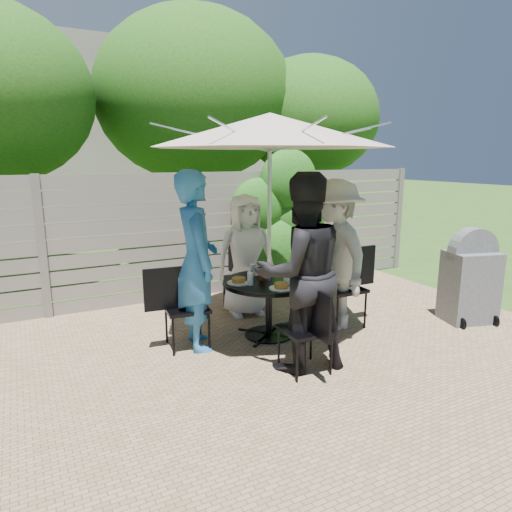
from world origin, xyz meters
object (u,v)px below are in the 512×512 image
chair_back (243,291)px  umbrella (270,131)px  chair_left (186,324)px  chair_right (342,303)px  plate_left (239,281)px  patio_table (269,298)px  chair_front (305,347)px  plate_right (298,276)px  plate_front (281,287)px  bbq_grill (470,280)px  glass_back (253,270)px  person_right (334,256)px  coffee_cup (270,270)px  glass_front (287,279)px  person_front (301,274)px  plate_back (258,271)px  glass_left (250,279)px  person_left (196,261)px  syrup_jug (262,273)px

chair_back → umbrella: bearing=-7.5°
chair_left → chair_right: size_ratio=0.94×
chair_back → plate_left: (-0.49, -0.91, 0.42)m
patio_table → plate_left: plate_left is taller
chair_right → chair_front: bearing=38.6°
chair_back → chair_front: 1.93m
plate_right → chair_right: bearing=-7.7°
patio_table → plate_right: bearing=-7.8°
chair_back → plate_front: (-0.18, -1.31, 0.42)m
chair_back → bbq_grill: (2.33, -1.69, 0.27)m
chair_back → glass_back: 0.85m
chair_back → person_right: 1.42m
coffee_cup → bbq_grill: size_ratio=0.10×
glass_front → person_front: bearing=-108.3°
umbrella → plate_left: umbrella is taller
chair_front → bbq_grill: size_ratio=0.73×
chair_back → glass_back: size_ratio=6.66×
chair_left → coffee_cup: 1.18m
plate_back → person_right: bearing=-31.3°
umbrella → chair_right: umbrella is taller
chair_back → chair_left: bearing=-52.5°
glass_front → person_right: bearing=11.9°
chair_right → glass_back: 1.19m
chair_front → glass_left: size_ratio=6.33×
patio_table → glass_back: (-0.07, 0.27, 0.28)m
patio_table → chair_front: bearing=-97.8°
glass_back → person_left: bearing=-168.1°
chair_left → plate_left: (0.60, -0.08, 0.43)m
person_front → syrup_jug: bearing=-86.1°
umbrella → glass_back: (-0.07, 0.27, -1.57)m
person_front → person_left: bearing=-45.0°
person_right → glass_left: size_ratio=12.90×
coffee_cup → umbrella: bearing=-122.3°
chair_left → bbq_grill: bbq_grill is taller
chair_left → glass_front: size_ratio=6.61×
person_front → glass_back: 1.11m
chair_back → person_left: bearing=-48.2°
chair_front → patio_table: bearing=-4.7°
person_right → plate_back: bearing=-113.4°
plate_back → glass_front: (0.02, -0.63, 0.05)m
plate_right → glass_left: glass_left is taller
plate_right → coffee_cup: bearing=131.9°
plate_right → person_right: bearing=-7.8°
chair_back → coffee_cup: 0.88m
glass_back → umbrella: bearing=-75.8°
bbq_grill → person_left: bearing=-178.3°
glass_left → patio_table: bearing=14.2°
plate_front → chair_right: bearing=12.7°
patio_table → chair_left: 0.99m
chair_left → plate_front: chair_left is taller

